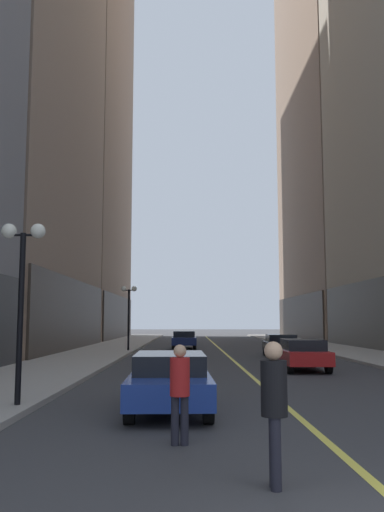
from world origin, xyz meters
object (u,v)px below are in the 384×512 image
(street_lamp_left_near, at_px, (22,272))
(street_lamp_left_far, at_px, (129,303))
(pedestrian_in_black_coat, at_px, (274,401))
(car_navy, at_px, (184,339))
(pedestrian_in_red_jacket, at_px, (180,386))
(car_red, at_px, (302,354))
(car_blue, at_px, (170,379))
(car_black, at_px, (281,345))

(street_lamp_left_near, distance_m, street_lamp_left_far, 24.03)
(pedestrian_in_black_coat, bearing_deg, car_navy, 92.25)
(car_navy, height_order, street_lamp_left_near, street_lamp_left_near)
(street_lamp_left_far, bearing_deg, pedestrian_in_red_jacket, -82.08)
(car_red, distance_m, pedestrian_in_red_jacket, 14.88)
(car_blue, distance_m, car_red, 11.66)
(pedestrian_in_black_coat, xyz_separation_m, street_lamp_left_near, (-5.08, 6.01, 2.18))
(car_black, relative_size, car_navy, 0.99)
(pedestrian_in_black_coat, bearing_deg, pedestrian_in_red_jacket, 116.90)
(car_blue, distance_m, pedestrian_in_black_coat, 6.25)
(street_lamp_left_near, bearing_deg, car_black, 63.97)
(pedestrian_in_black_coat, bearing_deg, car_blue, 104.14)
(car_black, distance_m, street_lamp_left_near, 21.50)
(car_black, relative_size, street_lamp_left_near, 0.99)
(car_blue, height_order, car_red, same)
(car_blue, relative_size, street_lamp_left_near, 1.06)
(pedestrian_in_red_jacket, bearing_deg, pedestrian_in_black_coat, -63.10)
(car_black, height_order, pedestrian_in_black_coat, pedestrian_in_black_coat)
(car_black, bearing_deg, pedestrian_in_black_coat, -99.66)
(car_black, bearing_deg, street_lamp_left_near, -116.03)
(car_blue, bearing_deg, car_black, 73.10)
(car_navy, bearing_deg, car_black, -60.94)
(car_blue, bearing_deg, pedestrian_in_black_coat, -75.86)
(car_black, bearing_deg, street_lamp_left_far, 152.65)
(car_blue, relative_size, pedestrian_in_black_coat, 2.58)
(pedestrian_in_red_jacket, bearing_deg, car_black, 76.35)
(car_black, distance_m, pedestrian_in_red_jacket, 23.41)
(car_blue, height_order, car_navy, same)
(car_blue, xyz_separation_m, pedestrian_in_red_jacket, (0.29, -3.62, 0.26))
(car_red, xyz_separation_m, street_lamp_left_far, (-8.83, 13.58, 2.54))
(car_blue, bearing_deg, pedestrian_in_red_jacket, -85.45)
(street_lamp_left_near, bearing_deg, car_navy, 82.85)
(street_lamp_left_near, bearing_deg, street_lamp_left_far, 90.00)
(car_blue, distance_m, street_lamp_left_far, 24.37)
(car_black, height_order, pedestrian_in_red_jacket, pedestrian_in_red_jacket)
(car_navy, xyz_separation_m, street_lamp_left_near, (-3.69, -29.40, 2.54))
(car_black, distance_m, car_navy, 11.69)
(pedestrian_in_black_coat, relative_size, street_lamp_left_near, 0.41)
(car_black, bearing_deg, car_red, -93.55)
(pedestrian_in_black_coat, distance_m, street_lamp_left_near, 8.16)
(car_blue, relative_size, street_lamp_left_far, 1.06)
(car_black, xyz_separation_m, pedestrian_in_red_jacket, (-5.53, -22.75, 0.26))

